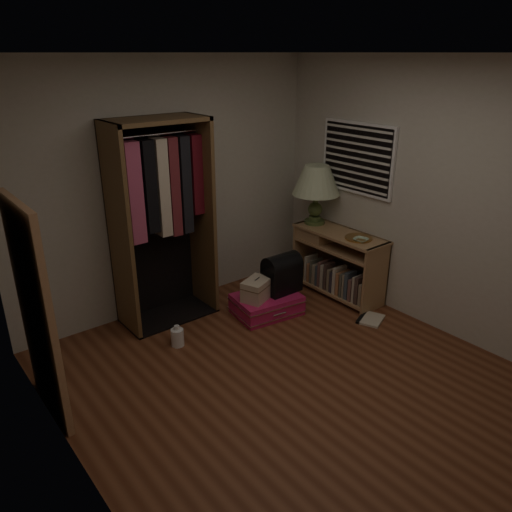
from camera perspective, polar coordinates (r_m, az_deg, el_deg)
name	(u,v)px	position (r m, az deg, el deg)	size (l,w,h in m)	color
ground	(299,386)	(4.35, 4.88, -14.53)	(4.00, 4.00, 0.00)	#5C2E1A
room_walls	(308,212)	(3.74, 6.01, 5.00)	(3.52, 4.02, 2.60)	beige
console_bookshelf	(336,261)	(5.76, 9.15, -0.56)	(0.42, 1.12, 0.75)	#A0764D
open_wardrobe	(162,205)	(5.00, -10.73, 5.76)	(0.95, 0.50, 2.05)	brown
floor_mirror	(36,313)	(3.97, -23.80, -5.97)	(0.06, 0.80, 1.70)	#B07C55
pink_suitcase	(267,304)	(5.35, 1.23, -5.53)	(0.76, 0.59, 0.21)	#C41852
train_case	(257,289)	(5.18, 0.10, -3.83)	(0.38, 0.33, 0.23)	#BEAB91
black_bag	(282,272)	(5.31, 2.96, -1.89)	(0.40, 0.26, 0.42)	black
table_lamp	(316,181)	(5.74, 6.91, 8.47)	(0.69, 0.69, 0.68)	#405428
brass_tray	(358,238)	(5.45, 11.63, 2.03)	(0.37, 0.37, 0.02)	#B28344
ceramic_bowl	(361,240)	(5.37, 11.90, 1.80)	(0.15, 0.15, 0.04)	#9DBD9F
white_jug	(177,337)	(4.86, -8.96, -9.14)	(0.13, 0.13, 0.21)	white
floor_book	(369,319)	(5.40, 12.81, -7.01)	(0.35, 0.32, 0.03)	beige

